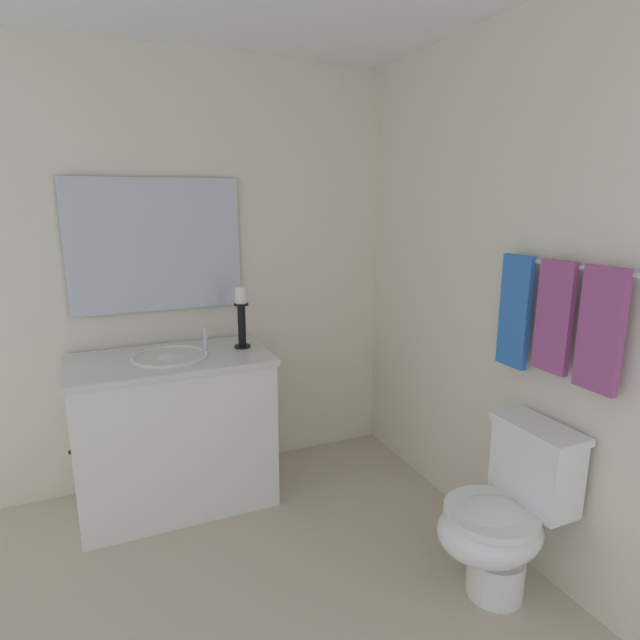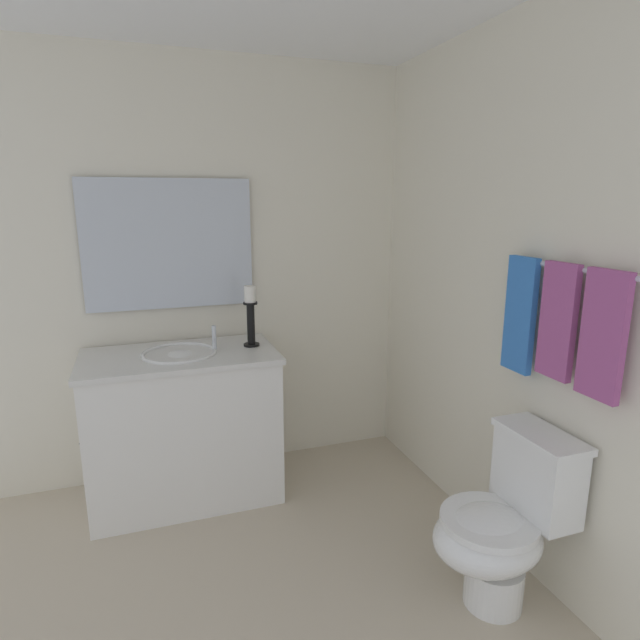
# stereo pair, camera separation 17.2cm
# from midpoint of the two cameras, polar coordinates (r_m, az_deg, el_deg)

# --- Properties ---
(floor) EXTENTS (2.48, 2.79, 0.02)m
(floor) POSITION_cam_midpoint_polar(r_m,az_deg,el_deg) (2.51, -12.69, -28.92)
(floor) COLOR beige
(floor) RESTS_ON ground
(wall_back) EXTENTS (2.48, 0.04, 2.45)m
(wall_back) POSITION_cam_midpoint_polar(r_m,az_deg,el_deg) (2.54, 18.25, 2.58)
(wall_back) COLOR silver
(wall_back) RESTS_ON ground
(wall_left) EXTENTS (0.04, 2.79, 2.45)m
(wall_left) POSITION_cam_midpoint_polar(r_m,az_deg,el_deg) (3.14, -18.28, 4.47)
(wall_left) COLOR silver
(wall_left) RESTS_ON ground
(vanity_cabinet) EXTENTS (0.58, 1.04, 0.84)m
(vanity_cabinet) POSITION_cam_midpoint_polar(r_m,az_deg,el_deg) (3.05, -17.14, -11.48)
(vanity_cabinet) COLOR white
(vanity_cabinet) RESTS_ON ground
(sink_basin) EXTENTS (0.40, 0.40, 0.24)m
(sink_basin) POSITION_cam_midpoint_polar(r_m,az_deg,el_deg) (2.91, -17.63, -4.60)
(sink_basin) COLOR white
(sink_basin) RESTS_ON vanity_cabinet
(mirror) EXTENTS (0.02, 0.93, 0.73)m
(mirror) POSITION_cam_midpoint_polar(r_m,az_deg,el_deg) (3.07, -19.02, 7.69)
(mirror) COLOR silver
(candle_holder_tall) EXTENTS (0.09, 0.09, 0.34)m
(candle_holder_tall) POSITION_cam_midpoint_polar(r_m,az_deg,el_deg) (2.94, -10.23, 0.50)
(candle_holder_tall) COLOR black
(candle_holder_tall) RESTS_ON vanity_cabinet
(toilet) EXTENTS (0.39, 0.54, 0.75)m
(toilet) POSITION_cam_midpoint_polar(r_m,az_deg,el_deg) (2.43, 17.39, -19.83)
(toilet) COLOR white
(toilet) RESTS_ON ground
(towel_bar) EXTENTS (0.64, 0.02, 0.02)m
(towel_bar) POSITION_cam_midpoint_polar(r_m,az_deg,el_deg) (2.24, 23.03, 5.52)
(towel_bar) COLOR silver
(towel_near_vanity) EXTENTS (0.16, 0.03, 0.50)m
(towel_near_vanity) POSITION_cam_midpoint_polar(r_m,az_deg,el_deg) (2.42, 18.63, 0.86)
(towel_near_vanity) COLOR blue
(towel_near_vanity) RESTS_ON towel_bar
(towel_center) EXTENTS (0.16, 0.03, 0.46)m
(towel_center) POSITION_cam_midpoint_polar(r_m,az_deg,el_deg) (2.26, 22.25, 0.29)
(towel_center) COLOR #A54C8C
(towel_center) RESTS_ON towel_bar
(towel_near_corner) EXTENTS (0.18, 0.03, 0.47)m
(towel_near_corner) POSITION_cam_midpoint_polar(r_m,az_deg,el_deg) (2.13, 26.31, -1.01)
(towel_near_corner) COLOR #A54C8C
(towel_near_corner) RESTS_ON towel_bar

